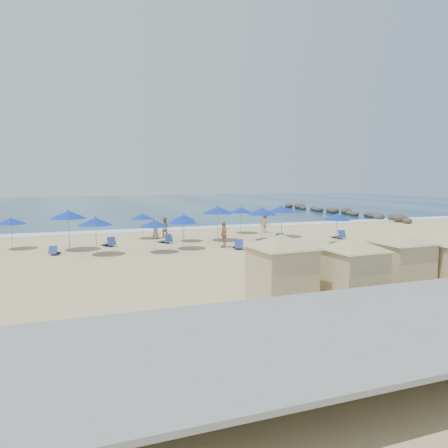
# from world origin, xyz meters

# --- Properties ---
(ground) EXTENTS (160.00, 160.00, 0.00)m
(ground) POSITION_xyz_m (0.00, 0.00, 0.00)
(ground) COLOR tan
(ground) RESTS_ON ground
(ocean) EXTENTS (160.00, 80.00, 0.06)m
(ocean) POSITION_xyz_m (0.00, 55.00, 0.03)
(ocean) COLOR navy
(ocean) RESTS_ON ground
(surf_line) EXTENTS (160.00, 2.50, 0.08)m
(surf_line) POSITION_xyz_m (0.00, 15.50, 0.04)
(surf_line) COLOR white
(surf_line) RESTS_ON ground
(seawall) EXTENTS (160.00, 6.10, 1.22)m
(seawall) POSITION_xyz_m (0.00, -13.50, 0.65)
(seawall) COLOR gray
(seawall) RESTS_ON ground
(rock_jetty) EXTENTS (2.56, 26.66, 0.96)m
(rock_jetty) POSITION_xyz_m (24.01, 24.90, 0.36)
(rock_jetty) COLOR #312B29
(rock_jetty) RESTS_ON ground
(trash_bin) EXTENTS (0.96, 0.96, 0.73)m
(trash_bin) POSITION_xyz_m (2.40, -3.95, 0.37)
(trash_bin) COLOR black
(trash_bin) RESTS_ON ground
(cabana_0) EXTENTS (4.56, 4.56, 2.86)m
(cabana_0) POSITION_xyz_m (-2.85, -9.03, 1.64)
(cabana_0) COLOR tan
(cabana_0) RESTS_ON ground
(cabana_1) EXTENTS (4.29, 4.29, 2.69)m
(cabana_1) POSITION_xyz_m (-0.15, -9.86, 1.54)
(cabana_1) COLOR tan
(cabana_1) RESTS_ON ground
(cabana_2) EXTENTS (4.41, 4.41, 2.76)m
(cabana_2) POSITION_xyz_m (2.70, -9.30, 1.58)
(cabana_2) COLOR tan
(cabana_2) RESTS_ON ground
(cabana_3) EXTENTS (4.23, 4.23, 2.66)m
(cabana_3) POSITION_xyz_m (4.86, -9.72, 1.52)
(cabana_3) COLOR tan
(cabana_3) RESTS_ON ground
(umbrella_0) EXTENTS (1.93, 1.93, 2.20)m
(umbrella_0) POSITION_xyz_m (-13.72, 8.24, 1.91)
(umbrella_0) COLOR #A5A8AD
(umbrella_0) RESTS_ON ground
(umbrella_1) EXTENTS (2.13, 2.13, 2.43)m
(umbrella_1) POSITION_xyz_m (-8.66, 3.93, 2.11)
(umbrella_1) COLOR #A5A8AD
(umbrella_1) RESTS_ON ground
(umbrella_2) EXTENTS (2.41, 2.41, 2.74)m
(umbrella_2) POSITION_xyz_m (-10.16, 6.39, 2.37)
(umbrella_2) COLOR #A5A8AD
(umbrella_2) RESTS_ON ground
(umbrella_3) EXTENTS (1.91, 1.91, 2.18)m
(umbrella_3) POSITION_xyz_m (-5.11, 3.51, 1.89)
(umbrella_3) COLOR #A5A8AD
(umbrella_3) RESTS_ON ground
(umbrella_4) EXTENTS (1.79, 1.79, 2.04)m
(umbrella_4) POSITION_xyz_m (-4.66, 10.24, 1.77)
(umbrella_4) COLOR #A5A8AD
(umbrella_4) RESTS_ON ground
(umbrella_5) EXTENTS (1.83, 1.83, 2.08)m
(umbrella_5) POSITION_xyz_m (-2.02, 7.67, 1.81)
(umbrella_5) COLOR #A5A8AD
(umbrella_5) RESTS_ON ground
(umbrella_6) EXTENTS (2.00, 2.00, 2.28)m
(umbrella_6) POSITION_xyz_m (-3.08, 4.23, 1.97)
(umbrella_6) COLOR #A5A8AD
(umbrella_6) RESTS_ON ground
(umbrella_7) EXTENTS (2.39, 2.39, 2.72)m
(umbrella_7) POSITION_xyz_m (0.45, 7.07, 2.36)
(umbrella_7) COLOR #A5A8AD
(umbrella_7) RESTS_ON ground
(umbrella_8) EXTENTS (2.27, 2.27, 2.58)m
(umbrella_8) POSITION_xyz_m (3.63, 6.03, 2.24)
(umbrella_8) COLOR #A5A8AD
(umbrella_8) RESTS_ON ground
(umbrella_9) EXTENTS (2.04, 2.04, 2.32)m
(umbrella_9) POSITION_xyz_m (3.83, 10.64, 2.01)
(umbrella_9) COLOR #A5A8AD
(umbrella_9) RESTS_ON ground
(umbrella_10) EXTENTS (2.31, 2.31, 2.63)m
(umbrella_10) POSITION_xyz_m (5.94, 7.23, 2.28)
(umbrella_10) COLOR #A5A8AD
(umbrella_10) RESTS_ON ground
(umbrella_11) EXTENTS (1.98, 1.98, 2.25)m
(umbrella_11) POSITION_xyz_m (7.87, 2.57, 1.96)
(umbrella_11) COLOR #A5A8AD
(umbrella_11) RESTS_ON ground
(beach_chair_0) EXTENTS (0.76, 1.20, 0.61)m
(beach_chair_0) POSITION_xyz_m (-11.09, 5.09, 0.21)
(beach_chair_0) COLOR navy
(beach_chair_0) RESTS_ON ground
(beach_chair_1) EXTENTS (0.99, 1.41, 0.71)m
(beach_chair_1) POSITION_xyz_m (-7.52, 7.30, 0.25)
(beach_chair_1) COLOR navy
(beach_chair_1) RESTS_ON ground
(beach_chair_2) EXTENTS (1.01, 1.39, 0.70)m
(beach_chair_2) POSITION_xyz_m (-3.47, 7.41, 0.24)
(beach_chair_2) COLOR navy
(beach_chair_2) RESTS_ON ground
(beach_chair_3) EXTENTS (0.87, 1.39, 0.71)m
(beach_chair_3) POSITION_xyz_m (0.41, 3.02, 0.25)
(beach_chair_3) COLOR navy
(beach_chair_3) RESTS_ON ground
(beach_chair_4) EXTENTS (0.62, 1.37, 0.75)m
(beach_chair_4) POSITION_xyz_m (4.34, 4.77, 0.26)
(beach_chair_4) COLOR navy
(beach_chair_4) RESTS_ON ground
(beach_chair_5) EXTENTS (0.64, 1.34, 0.72)m
(beach_chair_5) POSITION_xyz_m (9.79, 4.85, 0.25)
(beach_chair_5) COLOR navy
(beach_chair_5) RESTS_ON ground
(beachgoer_0) EXTENTS (0.96, 0.84, 1.66)m
(beachgoer_0) POSITION_xyz_m (-2.93, 10.22, 0.83)
(beachgoer_0) COLOR tan
(beachgoer_0) RESTS_ON ground
(beachgoer_1) EXTENTS (0.59, 1.10, 1.79)m
(beachgoer_1) POSITION_xyz_m (-0.24, 4.04, 0.89)
(beachgoer_1) COLOR tan
(beachgoer_1) RESTS_ON ground
(beachgoer_2) EXTENTS (0.97, 1.27, 1.75)m
(beachgoer_2) POSITION_xyz_m (6.09, 10.44, 0.87)
(beachgoer_2) COLOR tan
(beachgoer_2) RESTS_ON ground
(beachgoer_3) EXTENTS (0.70, 0.88, 1.56)m
(beachgoer_3) POSITION_xyz_m (-3.68, 10.04, 0.78)
(beachgoer_3) COLOR tan
(beachgoer_3) RESTS_ON ground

